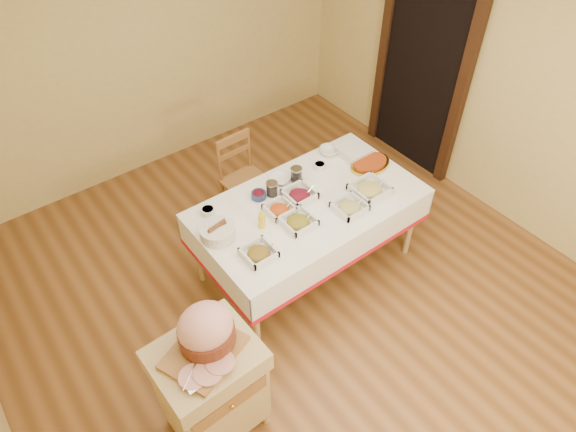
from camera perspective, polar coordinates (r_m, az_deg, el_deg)
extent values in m
plane|color=brown|center=(4.35, 1.44, -9.64)|extent=(5.00, 5.00, 0.00)
plane|color=tan|center=(5.26, -16.25, 17.56)|extent=(4.50, 0.00, 4.50)
plane|color=tan|center=(4.90, 23.51, 13.61)|extent=(0.00, 5.00, 5.00)
cube|color=black|center=(5.41, 14.72, 15.58)|extent=(0.06, 0.90, 2.10)
cube|color=#321B0F|center=(5.14, 18.75, 13.13)|extent=(0.08, 0.10, 2.10)
cube|color=#321B0F|center=(5.68, 10.70, 17.64)|extent=(0.08, 0.10, 2.10)
cube|color=tan|center=(4.09, 2.32, 1.25)|extent=(1.80, 1.00, 0.04)
cylinder|color=tan|center=(3.83, -3.57, -11.41)|extent=(0.05, 0.05, 0.71)
cylinder|color=tan|center=(4.30, -9.96, -3.91)|extent=(0.05, 0.05, 0.71)
cylinder|color=tan|center=(4.59, 13.52, -0.86)|extent=(0.05, 0.05, 0.71)
cylinder|color=tan|center=(4.99, 6.51, 4.54)|extent=(0.05, 0.05, 0.71)
cube|color=white|center=(4.07, 2.33, 1.51)|extent=(1.82, 1.02, 0.01)
cube|color=tan|center=(3.50, -8.40, -18.75)|extent=(0.59, 0.49, 0.62)
cube|color=tan|center=(3.17, -9.13, -15.54)|extent=(0.63, 0.53, 0.15)
cube|color=olive|center=(3.22, -6.44, -20.21)|extent=(0.51, 0.02, 0.12)
sphere|color=gold|center=(3.21, -6.34, -20.34)|extent=(0.03, 0.03, 0.03)
cylinder|color=tan|center=(3.88, -12.95, -20.82)|extent=(0.05, 0.05, 0.10)
cylinder|color=tan|center=(3.79, -2.53, -21.52)|extent=(0.05, 0.05, 0.10)
cylinder|color=tan|center=(3.96, -6.14, -17.11)|extent=(0.05, 0.05, 0.10)
cube|color=olive|center=(4.77, -4.64, 3.77)|extent=(0.41, 0.39, 0.03)
cylinder|color=olive|center=(4.75, -4.91, -0.11)|extent=(0.03, 0.03, 0.42)
cylinder|color=olive|center=(4.96, -7.19, 1.95)|extent=(0.03, 0.03, 0.42)
cylinder|color=olive|center=(4.89, -1.76, 1.63)|extent=(0.03, 0.03, 0.42)
cylinder|color=olive|center=(5.09, -4.10, 3.56)|extent=(0.03, 0.03, 0.42)
cylinder|color=olive|center=(4.68, -7.64, 5.87)|extent=(0.03, 0.03, 0.44)
cylinder|color=olive|center=(4.83, -4.36, 7.46)|extent=(0.03, 0.03, 0.44)
cube|color=olive|center=(4.64, -6.15, 8.50)|extent=(0.35, 0.04, 0.08)
cube|color=olive|center=(3.09, -9.32, -14.68)|extent=(0.44, 0.35, 0.03)
ellipsoid|color=#D5928A|center=(2.99, -9.18, -12.03)|extent=(0.33, 0.29, 0.28)
cylinder|color=#612916|center=(3.06, -9.02, -12.83)|extent=(0.33, 0.33, 0.11)
cube|color=silver|center=(2.98, -8.54, -17.34)|extent=(0.28, 0.12, 0.00)
cylinder|color=silver|center=(3.03, -10.31, -15.96)|extent=(0.32, 0.09, 0.01)
cube|color=silver|center=(3.66, -3.26, -4.41)|extent=(0.22, 0.22, 0.01)
ellipsoid|color=#B32114|center=(3.64, -3.27, -4.19)|extent=(0.17, 0.17, 0.06)
cylinder|color=silver|center=(3.65, -2.46, -4.01)|extent=(0.13, 0.01, 0.10)
cube|color=silver|center=(3.88, 1.14, -0.89)|extent=(0.23, 0.23, 0.01)
ellipsoid|color=#AD6A16|center=(3.86, 1.15, -0.66)|extent=(0.18, 0.18, 0.06)
cylinder|color=silver|center=(3.87, 1.95, -0.50)|extent=(0.13, 0.01, 0.09)
cube|color=silver|center=(4.02, 6.82, 0.73)|extent=(0.23, 0.23, 0.01)
ellipsoid|color=tan|center=(4.00, 6.84, 0.96)|extent=(0.17, 0.17, 0.06)
cylinder|color=silver|center=(4.02, 7.60, 1.10)|extent=(0.13, 0.01, 0.09)
cube|color=silver|center=(4.20, 9.02, 2.69)|extent=(0.27, 0.27, 0.01)
ellipsoid|color=tan|center=(4.18, 9.06, 2.95)|extent=(0.21, 0.21, 0.07)
cylinder|color=silver|center=(4.20, 9.90, 3.09)|extent=(0.14, 0.01, 0.10)
cube|color=silver|center=(3.97, -0.96, 0.47)|extent=(0.20, 0.20, 0.01)
ellipsoid|color=#B9410D|center=(3.96, -0.96, 0.69)|extent=(0.15, 0.15, 0.05)
cylinder|color=silver|center=(3.96, -0.27, 0.85)|extent=(0.13, 0.01, 0.10)
cube|color=silver|center=(4.09, 1.28, 2.06)|extent=(0.23, 0.23, 0.02)
ellipsoid|color=#5E0B1E|center=(4.08, 1.28, 2.30)|extent=(0.17, 0.17, 0.06)
cylinder|color=silver|center=(4.08, 2.03, 2.47)|extent=(0.15, 0.01, 0.11)
cylinder|color=silver|center=(4.00, -8.88, 0.54)|extent=(0.11, 0.11, 0.05)
cylinder|color=black|center=(3.99, -8.90, 0.71)|extent=(0.09, 0.09, 0.02)
cylinder|color=navy|center=(4.09, -3.28, 2.33)|extent=(0.12, 0.12, 0.05)
cylinder|color=#5E0B1E|center=(4.08, -3.29, 2.50)|extent=(0.10, 0.10, 0.02)
cylinder|color=silver|center=(4.38, 3.54, 5.56)|extent=(0.10, 0.10, 0.05)
cylinder|color=#B9410D|center=(4.37, 3.55, 5.73)|extent=(0.08, 0.08, 0.02)
imported|color=silver|center=(4.24, -0.88, 4.12)|extent=(0.22, 0.22, 0.04)
imported|color=silver|center=(4.55, 4.56, 7.23)|extent=(0.21, 0.21, 0.05)
cylinder|color=silver|center=(4.10, -1.80, 2.98)|extent=(0.09, 0.09, 0.11)
cylinder|color=silver|center=(4.06, -1.82, 3.63)|extent=(0.10, 0.10, 0.01)
cylinder|color=black|center=(4.11, -1.80, 2.82)|extent=(0.08, 0.08, 0.08)
cylinder|color=silver|center=(4.23, 0.93, 4.59)|extent=(0.09, 0.09, 0.11)
cylinder|color=silver|center=(4.19, 0.94, 5.25)|extent=(0.10, 0.10, 0.01)
cylinder|color=black|center=(4.24, 0.93, 4.43)|extent=(0.08, 0.08, 0.08)
cylinder|color=gold|center=(3.82, -2.93, -0.53)|extent=(0.05, 0.05, 0.13)
cone|color=gold|center=(3.77, -2.98, 0.35)|extent=(0.03, 0.03, 0.03)
cylinder|color=silver|center=(3.79, -7.81, -1.78)|extent=(0.26, 0.26, 0.09)
cube|color=silver|center=(4.57, 7.31, 6.83)|extent=(0.25, 0.25, 0.01)
cube|color=silver|center=(4.56, 7.33, 6.98)|extent=(0.25, 0.25, 0.01)
cube|color=silver|center=(4.55, 7.34, 7.14)|extent=(0.25, 0.25, 0.01)
cube|color=silver|center=(4.54, 7.36, 7.29)|extent=(0.25, 0.25, 0.01)
cube|color=silver|center=(4.54, 7.38, 7.45)|extent=(0.25, 0.25, 0.01)
ellipsoid|color=gold|center=(4.46, 9.07, 5.69)|extent=(0.38, 0.27, 0.03)
ellipsoid|color=#963810|center=(4.45, 9.09, 5.83)|extent=(0.32, 0.23, 0.04)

